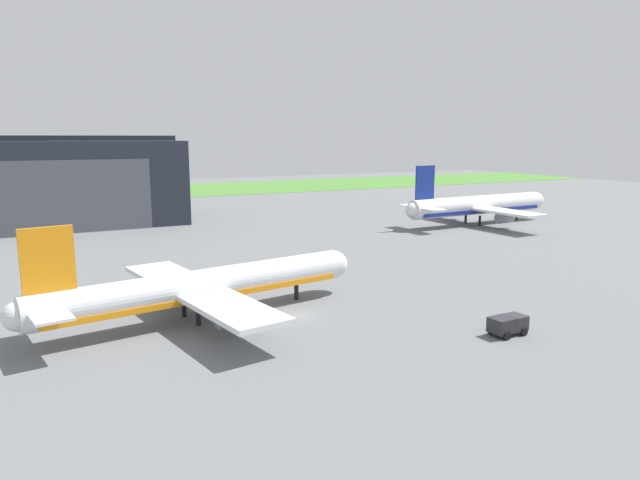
{
  "coord_description": "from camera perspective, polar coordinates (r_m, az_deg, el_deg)",
  "views": [
    {
      "loc": [
        -26.16,
        -57.59,
        20.38
      ],
      "look_at": [
        14.59,
        21.88,
        4.2
      ],
      "focal_mm": 32.08,
      "sensor_mm": 36.0,
      "label": 1
    }
  ],
  "objects": [
    {
      "name": "ground_plane",
      "position": [
        66.46,
        -2.61,
        -7.6
      ],
      "size": [
        440.0,
        440.0,
        0.0
      ],
      "primitive_type": "plane",
      "color": "slate"
    },
    {
      "name": "fuel_bowser",
      "position": [
        63.17,
        18.22,
        -7.97
      ],
      "size": [
        4.25,
        2.66,
        2.0
      ],
      "color": "#2D2D33",
      "rests_on": "ground_plane"
    },
    {
      "name": "grass_field_strip",
      "position": [
        222.62,
        -20.34,
        4.39
      ],
      "size": [
        440.0,
        56.0,
        0.08
      ],
      "primitive_type": "cube",
      "color": "#4B8234",
      "rests_on": "ground_plane"
    },
    {
      "name": "airliner_near_right",
      "position": [
        65.99,
        -11.66,
        -4.62
      ],
      "size": [
        40.25,
        31.7,
        12.0
      ],
      "color": "silver",
      "rests_on": "ground_plane"
    },
    {
      "name": "maintenance_hangar",
      "position": [
        148.34,
        -28.75,
        4.95
      ],
      "size": [
        75.32,
        33.0,
        20.65
      ],
      "color": "#232833",
      "rests_on": "ground_plane"
    },
    {
      "name": "airliner_far_right",
      "position": [
        139.51,
        15.53,
        3.32
      ],
      "size": [
        42.54,
        36.22,
        14.16
      ],
      "color": "white",
      "rests_on": "ground_plane"
    }
  ]
}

